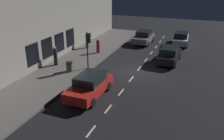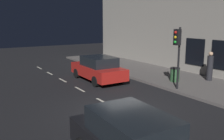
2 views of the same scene
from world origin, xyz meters
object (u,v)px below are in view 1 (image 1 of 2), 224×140
at_px(traffic_light, 89,42).
at_px(pedestrian_1, 87,41).
at_px(parked_car_0, 90,85).
at_px(pedestrian_2, 55,56).
at_px(parked_car_3, 144,37).
at_px(trash_bin, 69,67).
at_px(parked_car_2, 169,55).
at_px(parked_car_1, 181,39).
at_px(pedestrian_0, 98,46).

distance_m(traffic_light, pedestrian_1, 6.97).
bearing_deg(traffic_light, parked_car_0, 116.30).
distance_m(parked_car_0, pedestrian_2, 7.03).
bearing_deg(traffic_light, pedestrian_1, -62.11).
bearing_deg(pedestrian_2, parked_car_0, 17.83).
relative_size(parked_car_0, pedestrian_2, 2.47).
bearing_deg(parked_car_3, pedestrian_2, 64.22).
distance_m(pedestrian_1, pedestrian_2, 6.33).
bearing_deg(parked_car_0, pedestrian_1, -61.66).
relative_size(parked_car_0, trash_bin, 5.18).
distance_m(parked_car_2, trash_bin, 9.83).
relative_size(parked_car_1, parked_car_2, 0.91).
bearing_deg(parked_car_2, trash_bin, -140.09).
bearing_deg(pedestrian_1, traffic_light, 92.41).
bearing_deg(parked_car_3, trash_bin, 74.45).
height_order(parked_car_3, trash_bin, parked_car_3).
distance_m(traffic_light, parked_car_0, 5.41).
bearing_deg(pedestrian_0, parked_car_0, 78.01).
bearing_deg(parked_car_3, pedestrian_1, 42.34).
bearing_deg(parked_car_0, pedestrian_2, -36.01).
bearing_deg(pedestrian_0, parked_car_3, -152.46).
height_order(traffic_light, trash_bin, traffic_light).
xyz_separation_m(parked_car_0, parked_car_3, (-0.10, -15.38, -0.00)).
distance_m(traffic_light, parked_car_3, 11.21).
distance_m(pedestrian_0, trash_bin, 5.95).
bearing_deg(parked_car_1, traffic_light, -122.95).
bearing_deg(pedestrian_2, trash_bin, 29.33).
relative_size(parked_car_1, pedestrian_1, 2.23).
height_order(traffic_light, parked_car_1, traffic_light).
bearing_deg(parked_car_2, parked_car_0, -112.15).
bearing_deg(traffic_light, trash_bin, 44.77).
bearing_deg(pedestrian_1, pedestrian_2, 63.00).
xyz_separation_m(parked_car_3, pedestrian_0, (3.55, 6.17, 0.08)).
height_order(pedestrian_2, trash_bin, pedestrian_2).
distance_m(parked_car_1, parked_car_2, 7.00).
height_order(pedestrian_0, pedestrian_1, pedestrian_1).
relative_size(traffic_light, trash_bin, 3.90).
relative_size(traffic_light, pedestrian_2, 1.85).
height_order(parked_car_2, parked_car_3, same).
xyz_separation_m(parked_car_0, pedestrian_1, (5.43, -10.57, 0.19)).
height_order(traffic_light, parked_car_0, traffic_light).
bearing_deg(pedestrian_1, parked_car_3, -164.47).
relative_size(traffic_light, parked_car_0, 0.75).
distance_m(parked_car_3, pedestrian_0, 7.12).
xyz_separation_m(parked_car_0, parked_car_1, (-4.55, -16.28, -0.00)).
xyz_separation_m(traffic_light, pedestrian_0, (1.19, -4.64, -1.73)).
xyz_separation_m(parked_car_2, pedestrian_2, (9.80, 5.04, 0.20)).
bearing_deg(parked_car_1, pedestrian_2, -132.91).
bearing_deg(pedestrian_2, traffic_light, 60.62).
height_order(parked_car_0, pedestrian_0, pedestrian_0).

